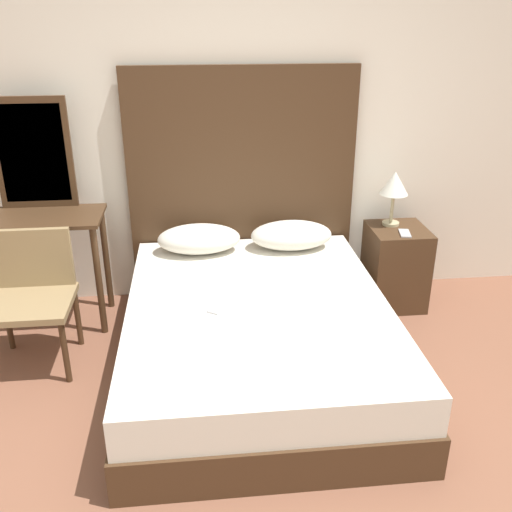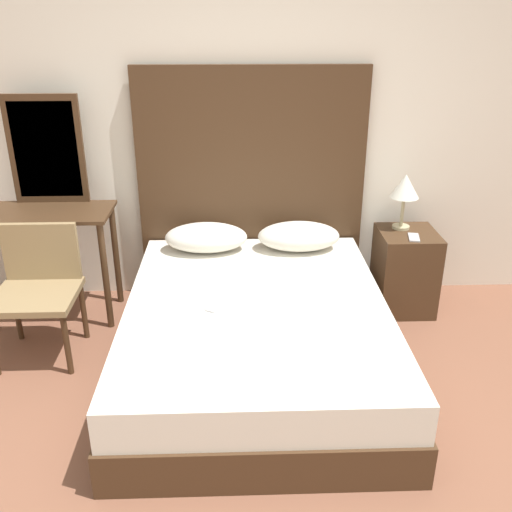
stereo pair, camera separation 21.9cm
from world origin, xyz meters
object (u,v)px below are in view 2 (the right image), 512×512
bed (257,336)px  vanity_desk (49,233)px  phone_on_nightstand (414,237)px  chair (38,282)px  table_lamp (405,188)px  nightstand (405,271)px  phone_on_bed (217,306)px

bed → vanity_desk: vanity_desk is taller
phone_on_nightstand → bed: bearing=-150.3°
bed → chair: bearing=168.6°
table_lamp → phone_on_nightstand: size_ratio=2.45×
nightstand → vanity_desk: size_ratio=0.68×
bed → vanity_desk: 1.61m
table_lamp → phone_on_nightstand: bearing=-78.4°
bed → phone_on_bed: phone_on_bed is taller
bed → vanity_desk: (-1.39, 0.72, 0.40)m
chair → vanity_desk: bearing=95.3°
phone_on_nightstand → vanity_desk: (-2.49, 0.09, 0.03)m
phone_on_bed → phone_on_nightstand: (1.33, 0.68, 0.14)m
vanity_desk → chair: bearing=-84.7°
vanity_desk → chair: size_ratio=1.07×
phone_on_nightstand → chair: (-2.44, -0.35, -0.12)m
nightstand → phone_on_bed: bearing=-149.4°
phone_on_bed → phone_on_nightstand: 1.50m
phone_on_nightstand → chair: 2.47m
bed → phone_on_bed: bearing=-167.3°
table_lamp → vanity_desk: size_ratio=0.45×
phone_on_bed → chair: (-1.12, 0.32, 0.01)m
phone_on_bed → table_lamp: 1.61m
phone_on_bed → vanity_desk: 1.40m
bed → vanity_desk: size_ratio=2.31×
bed → table_lamp: (1.06, 0.82, 0.66)m
table_lamp → chair: bearing=-167.2°
phone_on_bed → nightstand: size_ratio=0.28×
phone_on_bed → table_lamp: size_ratio=0.42×
chair → nightstand: bearing=10.7°
table_lamp → nightstand: bearing=-66.6°
table_lamp → phone_on_nightstand: (0.04, -0.19, -0.29)m
bed → chair: (-1.35, 0.27, 0.25)m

